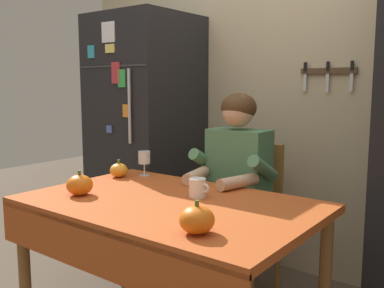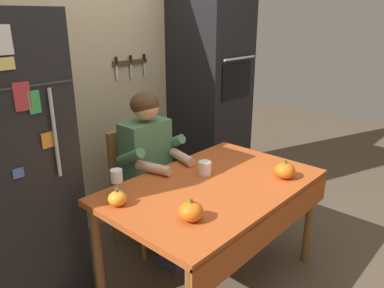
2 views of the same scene
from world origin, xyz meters
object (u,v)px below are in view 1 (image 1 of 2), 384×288
(pumpkin_medium, at_px, (119,170))
(pumpkin_small, at_px, (80,185))
(seated_person, at_px, (232,180))
(coffee_mug, at_px, (198,188))
(wine_glass, at_px, (144,159))
(chair_behind_person, at_px, (248,210))
(pumpkin_large, at_px, (197,220))
(refrigerator, at_px, (146,136))
(dining_table, at_px, (166,218))

(pumpkin_medium, distance_m, pumpkin_small, 0.45)
(seated_person, bearing_deg, coffee_mug, -80.43)
(wine_glass, relative_size, pumpkin_medium, 1.42)
(chair_behind_person, xyz_separation_m, pumpkin_large, (0.38, -1.06, 0.28))
(refrigerator, xyz_separation_m, seated_person, (0.95, -0.28, -0.16))
(dining_table, bearing_deg, seated_person, 90.12)
(pumpkin_large, bearing_deg, wine_glass, 143.78)
(dining_table, bearing_deg, pumpkin_medium, 157.05)
(chair_behind_person, height_order, pumpkin_large, chair_behind_person)
(refrigerator, height_order, chair_behind_person, refrigerator)
(chair_behind_person, bearing_deg, wine_glass, -139.31)
(refrigerator, relative_size, pumpkin_medium, 16.83)
(seated_person, relative_size, pumpkin_large, 9.23)
(seated_person, bearing_deg, refrigerator, 163.60)
(dining_table, relative_size, chair_behind_person, 1.51)
(pumpkin_small, bearing_deg, seated_person, 61.36)
(pumpkin_small, bearing_deg, chair_behind_person, 66.30)
(refrigerator, relative_size, chair_behind_person, 1.94)
(wine_glass, height_order, pumpkin_small, wine_glass)
(coffee_mug, bearing_deg, dining_table, -115.11)
(pumpkin_large, xyz_separation_m, pumpkin_medium, (-0.97, 0.51, -0.01))
(chair_behind_person, height_order, coffee_mug, chair_behind_person)
(dining_table, xyz_separation_m, chair_behind_person, (-0.00, 0.79, -0.14))
(dining_table, distance_m, pumpkin_large, 0.49)
(chair_behind_person, height_order, seated_person, seated_person)
(wine_glass, height_order, pumpkin_medium, wine_glass)
(seated_person, height_order, pumpkin_small, seated_person)
(wine_glass, bearing_deg, pumpkin_medium, -126.47)
(coffee_mug, distance_m, pumpkin_medium, 0.66)
(refrigerator, relative_size, wine_glass, 11.85)
(seated_person, xyz_separation_m, pumpkin_medium, (-0.58, -0.36, 0.05))
(seated_person, bearing_deg, chair_behind_person, 90.00)
(seated_person, distance_m, wine_glass, 0.55)
(chair_behind_person, xyz_separation_m, wine_glass, (-0.49, -0.42, 0.33))
(wine_glass, xyz_separation_m, pumpkin_large, (0.87, -0.64, -0.05))
(refrigerator, xyz_separation_m, pumpkin_medium, (0.37, -0.64, -0.12))
(pumpkin_large, height_order, pumpkin_small, pumpkin_large)
(coffee_mug, xyz_separation_m, pumpkin_small, (-0.50, -0.33, 0.00))
(refrigerator, distance_m, wine_glass, 0.69)
(wine_glass, bearing_deg, dining_table, -37.20)
(dining_table, bearing_deg, coffee_mug, 64.89)
(chair_behind_person, relative_size, wine_glass, 6.12)
(chair_behind_person, bearing_deg, refrigerator, 174.55)
(pumpkin_medium, bearing_deg, coffee_mug, -7.72)
(seated_person, relative_size, pumpkin_small, 9.45)
(refrigerator, bearing_deg, coffee_mug, -35.31)
(pumpkin_small, bearing_deg, pumpkin_medium, 110.93)
(dining_table, bearing_deg, pumpkin_small, -158.17)
(refrigerator, distance_m, dining_table, 1.32)
(refrigerator, distance_m, chair_behind_person, 1.03)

